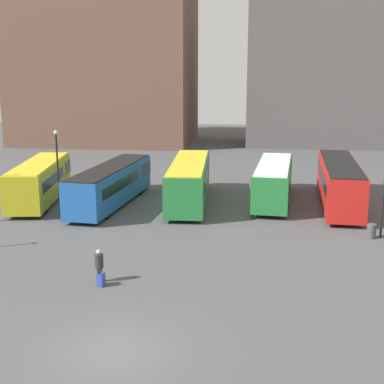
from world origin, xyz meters
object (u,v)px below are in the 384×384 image
object	(u,v)px
bus_0	(40,181)
suitcase	(101,279)
bus_3	(274,181)
bus_1	(112,183)
traveler	(99,263)
bus_4	(339,182)
trash_bin	(371,231)
bus_2	(189,180)
lamp_post_0	(58,168)

from	to	relation	value
bus_0	suitcase	world-z (taller)	bus_0
bus_3	bus_1	bearing A→B (deg)	105.96
bus_0	bus_1	size ratio (longest dim) A/B	0.88
traveler	bus_0	bearing A→B (deg)	37.22
bus_4	trash_bin	bearing A→B (deg)	-171.06
traveler	suitcase	size ratio (longest dim) A/B	1.77
bus_1	trash_bin	world-z (taller)	bus_1
bus_3	suitcase	distance (m)	19.06
bus_3	trash_bin	distance (m)	10.07
bus_2	lamp_post_0	distance (m)	9.75
bus_0	suitcase	distance (m)	17.44
bus_0	suitcase	size ratio (longest dim) A/B	11.77
bus_0	trash_bin	distance (m)	23.47
traveler	suitcase	xyz separation A→B (m)	(0.20, -0.48, -0.62)
bus_1	traveler	bearing A→B (deg)	-161.78
bus_1	bus_2	bearing A→B (deg)	-71.93
bus_1	bus_3	xyz separation A→B (m)	(11.72, 2.27, 0.02)
traveler	suitcase	distance (m)	0.81
bus_4	suitcase	size ratio (longest dim) A/B	14.11
trash_bin	bus_1	bearing A→B (deg)	160.28
bus_0	bus_2	xyz separation A→B (m)	(10.98, 1.10, 0.06)
bus_1	bus_4	bearing A→B (deg)	-78.13
bus_0	bus_4	xyz separation A→B (m)	(21.84, 1.69, 0.10)
bus_2	bus_3	distance (m)	6.28
bus_3	bus_2	bearing A→B (deg)	104.57
bus_3	lamp_post_0	size ratio (longest dim) A/B	1.81
bus_2	traveler	size ratio (longest dim) A/B	7.48
bus_0	bus_1	distance (m)	5.45
bus_3	suitcase	world-z (taller)	bus_3
bus_1	lamp_post_0	distance (m)	5.18
bus_1	bus_2	xyz separation A→B (m)	(5.53, 1.23, 0.13)
bus_2	trash_bin	xyz separation A→B (m)	(11.60, -7.37, -1.26)
lamp_post_0	trash_bin	distance (m)	19.85
traveler	trash_bin	distance (m)	16.17
bus_3	lamp_post_0	world-z (taller)	lamp_post_0
bus_3	trash_bin	world-z (taller)	bus_3
trash_bin	lamp_post_0	bearing A→B (deg)	174.30
bus_2	bus_1	bearing A→B (deg)	99.66
bus_0	bus_2	world-z (taller)	bus_2
bus_4	suitcase	distance (m)	21.15
bus_3	trash_bin	size ratio (longest dim) A/B	12.43
bus_4	lamp_post_0	xyz separation A→B (m)	(-18.78, -6.00, 1.71)
bus_2	bus_4	bearing A→B (deg)	-89.76
bus_4	lamp_post_0	world-z (taller)	lamp_post_0
bus_0	bus_3	xyz separation A→B (m)	(17.17, 2.15, -0.04)
bus_0	bus_3	size ratio (longest dim) A/B	0.99
lamp_post_0	bus_3	bearing A→B (deg)	24.62
bus_3	bus_0	bearing A→B (deg)	102.13
lamp_post_0	trash_bin	world-z (taller)	lamp_post_0
bus_4	trash_bin	size ratio (longest dim) A/B	14.72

